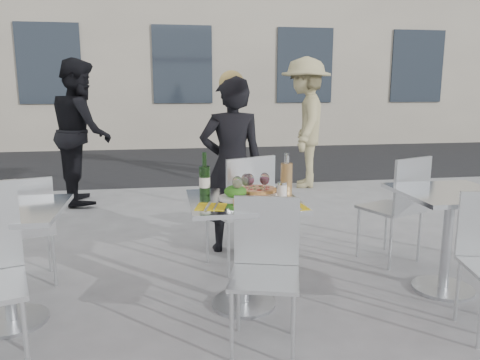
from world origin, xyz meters
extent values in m
plane|color=slate|center=(0.00, 0.00, 0.00)|extent=(80.00, 80.00, 0.00)
cube|color=black|center=(0.00, 6.50, 0.00)|extent=(24.00, 5.00, 0.00)
cylinder|color=#B7BABF|center=(0.00, 0.00, 0.01)|extent=(0.44, 0.44, 0.02)
cylinder|color=#B7BABF|center=(0.00, 0.00, 0.37)|extent=(0.07, 0.07, 0.72)
cube|color=silver|center=(0.00, 0.00, 0.73)|extent=(0.72, 0.72, 0.03)
cylinder|color=#B7BABF|center=(-1.50, 0.00, 0.01)|extent=(0.44, 0.44, 0.02)
cylinder|color=#B7BABF|center=(-1.50, 0.00, 0.37)|extent=(0.07, 0.07, 0.72)
cube|color=silver|center=(-1.50, 0.00, 0.73)|extent=(0.72, 0.72, 0.03)
cylinder|color=#B7BABF|center=(1.50, 0.00, 0.01)|extent=(0.44, 0.44, 0.02)
cylinder|color=#B7BABF|center=(1.50, 0.00, 0.37)|extent=(0.07, 0.07, 0.72)
cube|color=silver|center=(1.50, 0.00, 0.73)|extent=(0.72, 0.72, 0.03)
cylinder|color=silver|center=(0.17, 0.96, 0.23)|extent=(0.02, 0.02, 0.46)
cylinder|color=silver|center=(-0.17, 0.82, 0.23)|extent=(0.02, 0.02, 0.46)
cylinder|color=silver|center=(0.31, 0.62, 0.23)|extent=(0.02, 0.02, 0.46)
cylinder|color=silver|center=(-0.04, 0.48, 0.23)|extent=(0.02, 0.02, 0.46)
cube|color=silver|center=(0.07, 0.72, 0.47)|extent=(0.56, 0.56, 0.03)
cube|color=silver|center=(0.15, 0.52, 0.72)|extent=(0.41, 0.18, 0.46)
cylinder|color=silver|center=(-0.18, -0.66, 0.21)|extent=(0.02, 0.02, 0.41)
cylinder|color=silver|center=(0.14, -0.75, 0.21)|extent=(0.02, 0.02, 0.41)
cylinder|color=silver|center=(-0.09, -0.34, 0.21)|extent=(0.02, 0.02, 0.41)
cylinder|color=silver|center=(0.23, -0.43, 0.21)|extent=(0.02, 0.02, 0.41)
cube|color=silver|center=(0.02, -0.55, 0.42)|extent=(0.48, 0.48, 0.02)
cube|color=silver|center=(0.08, -0.36, 0.64)|extent=(0.38, 0.13, 0.41)
cylinder|color=silver|center=(-1.45, 0.85, 0.21)|extent=(0.02, 0.02, 0.41)
cylinder|color=silver|center=(-1.76, 0.74, 0.21)|extent=(0.02, 0.02, 0.41)
cylinder|color=silver|center=(-1.34, 0.53, 0.21)|extent=(0.02, 0.02, 0.41)
cylinder|color=silver|center=(-1.66, 0.43, 0.21)|extent=(0.02, 0.02, 0.41)
cube|color=silver|center=(-1.55, 0.64, 0.42)|extent=(0.49, 0.49, 0.02)
cube|color=silver|center=(-1.49, 0.45, 0.64)|extent=(0.37, 0.14, 0.41)
cylinder|color=silver|center=(-1.20, -0.74, 0.24)|extent=(0.03, 0.03, 0.48)
cylinder|color=silver|center=(-1.32, -0.37, 0.24)|extent=(0.03, 0.03, 0.48)
cylinder|color=silver|center=(1.48, 0.89, 0.22)|extent=(0.02, 0.02, 0.45)
cylinder|color=silver|center=(1.15, 0.75, 0.22)|extent=(0.02, 0.02, 0.45)
cylinder|color=silver|center=(1.62, 0.56, 0.22)|extent=(0.02, 0.02, 0.45)
cylinder|color=silver|center=(1.29, 0.42, 0.22)|extent=(0.02, 0.02, 0.45)
cube|color=silver|center=(1.38, 0.66, 0.46)|extent=(0.55, 0.55, 0.02)
cube|color=silver|center=(1.46, 0.46, 0.70)|extent=(0.40, 0.18, 0.45)
cylinder|color=silver|center=(1.31, -0.44, 0.21)|extent=(0.02, 0.02, 0.41)
imported|color=black|center=(0.09, 1.13, 0.78)|extent=(0.58, 0.39, 1.57)
imported|color=black|center=(-1.54, 3.28, 0.92)|extent=(0.86, 1.02, 1.83)
imported|color=tan|center=(1.57, 3.75, 0.95)|extent=(1.03, 1.38, 1.91)
cylinder|color=#DEA656|center=(0.07, -0.12, 0.76)|extent=(0.32, 0.32, 0.02)
cylinder|color=beige|center=(0.07, -0.12, 0.77)|extent=(0.28, 0.28, 0.00)
cylinder|color=white|center=(0.13, 0.18, 0.76)|extent=(0.31, 0.31, 0.01)
cylinder|color=#DEA656|center=(0.13, 0.18, 0.77)|extent=(0.27, 0.27, 0.02)
cylinder|color=beige|center=(0.13, 0.18, 0.78)|extent=(0.24, 0.24, 0.00)
cylinder|color=white|center=(-0.05, 0.04, 0.76)|extent=(0.22, 0.22, 0.01)
ellipsoid|color=#1B6519|center=(-0.05, 0.04, 0.80)|extent=(0.15, 0.15, 0.08)
sphere|color=#B21914|center=(-0.01, 0.06, 0.81)|extent=(0.03, 0.03, 0.03)
cylinder|color=#295921|center=(-0.24, 0.16, 0.85)|extent=(0.07, 0.07, 0.20)
cone|color=#295921|center=(-0.24, 0.16, 0.95)|extent=(0.07, 0.07, 0.03)
cylinder|color=#295921|center=(-0.24, 0.16, 0.99)|extent=(0.03, 0.03, 0.10)
cylinder|color=silver|center=(-0.24, 0.16, 0.84)|extent=(0.07, 0.08, 0.07)
cylinder|color=tan|center=(0.31, 0.08, 0.86)|extent=(0.08, 0.08, 0.22)
cylinder|color=white|center=(0.31, 0.08, 1.00)|extent=(0.03, 0.03, 0.08)
cylinder|color=white|center=(0.26, 0.00, 0.80)|extent=(0.06, 0.06, 0.09)
cylinder|color=silver|center=(0.26, 0.00, 0.85)|extent=(0.06, 0.06, 0.02)
cylinder|color=white|center=(-0.04, 0.00, 0.75)|extent=(0.06, 0.06, 0.00)
cylinder|color=white|center=(-0.04, 0.00, 0.80)|extent=(0.01, 0.01, 0.09)
ellipsoid|color=white|center=(-0.04, 0.00, 0.86)|extent=(0.07, 0.07, 0.08)
ellipsoid|color=beige|center=(-0.04, 0.00, 0.85)|extent=(0.05, 0.05, 0.05)
cylinder|color=white|center=(0.03, 0.08, 0.75)|extent=(0.06, 0.06, 0.00)
cylinder|color=white|center=(0.03, 0.08, 0.80)|extent=(0.01, 0.01, 0.09)
ellipsoid|color=white|center=(0.03, 0.08, 0.86)|extent=(0.07, 0.07, 0.08)
ellipsoid|color=beige|center=(0.03, 0.08, 0.85)|extent=(0.05, 0.05, 0.05)
cylinder|color=white|center=(0.05, 0.08, 0.75)|extent=(0.06, 0.06, 0.00)
cylinder|color=white|center=(0.05, 0.08, 0.80)|extent=(0.01, 0.01, 0.09)
ellipsoid|color=white|center=(0.05, 0.08, 0.86)|extent=(0.07, 0.07, 0.08)
ellipsoid|color=#4B0A1C|center=(0.05, 0.08, 0.85)|extent=(0.05, 0.05, 0.05)
cylinder|color=white|center=(0.16, 0.09, 0.75)|extent=(0.06, 0.06, 0.00)
cylinder|color=white|center=(0.16, 0.09, 0.80)|extent=(0.01, 0.01, 0.09)
ellipsoid|color=white|center=(0.16, 0.09, 0.86)|extent=(0.07, 0.07, 0.08)
ellipsoid|color=#4B0A1C|center=(0.16, 0.09, 0.85)|extent=(0.05, 0.05, 0.05)
cube|color=yellow|center=(-0.23, -0.16, 0.75)|extent=(0.22, 0.22, 0.00)
cube|color=#B7BABF|center=(-0.25, -0.16, 0.76)|extent=(0.06, 0.20, 0.00)
cube|color=#B7BABF|center=(-0.20, -0.16, 0.76)|extent=(0.05, 0.18, 0.00)
cube|color=yellow|center=(0.25, -0.25, 0.75)|extent=(0.20, 0.20, 0.00)
cube|color=#B7BABF|center=(0.23, -0.25, 0.76)|extent=(0.03, 0.20, 0.00)
cube|color=#B7BABF|center=(0.28, -0.25, 0.76)|extent=(0.03, 0.18, 0.00)
camera|label=1|loc=(-0.51, -2.95, 1.48)|focal=35.00mm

